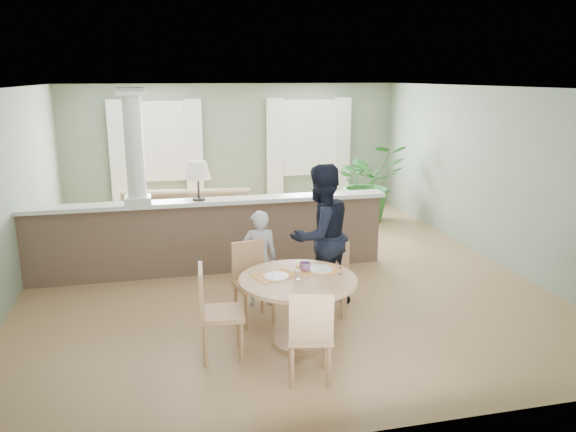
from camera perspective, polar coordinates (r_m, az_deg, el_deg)
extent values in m
plane|color=#A88458|center=(8.45, -1.49, -5.68)|extent=(8.00, 8.00, 0.00)
cube|color=gray|center=(11.99, -5.48, 6.80)|extent=(7.00, 0.02, 2.70)
cube|color=gray|center=(8.15, -26.42, 1.96)|extent=(0.02, 8.00, 2.70)
cube|color=gray|center=(9.43, 19.80, 4.07)|extent=(0.02, 8.00, 2.70)
cube|color=gray|center=(4.38, 9.23, -6.19)|extent=(7.00, 0.02, 2.70)
cube|color=white|center=(7.95, -1.62, 12.96)|extent=(7.00, 8.00, 0.02)
cube|color=white|center=(11.83, -13.24, 7.37)|extent=(1.10, 0.02, 1.50)
cube|color=white|center=(11.80, -13.24, 7.36)|extent=(1.22, 0.04, 1.62)
cube|color=white|center=(12.26, 2.02, 7.96)|extent=(1.10, 0.02, 1.50)
cube|color=white|center=(12.23, 2.05, 7.94)|extent=(1.22, 0.04, 1.62)
cube|color=white|center=(11.80, -16.81, 5.66)|extent=(0.35, 0.10, 2.30)
cube|color=white|center=(11.80, -9.50, 6.07)|extent=(0.35, 0.10, 2.30)
cube|color=white|center=(12.03, -1.35, 6.41)|extent=(0.35, 0.10, 2.30)
cube|color=white|center=(12.42, 5.48, 6.59)|extent=(0.35, 0.10, 2.30)
cube|color=brown|center=(8.35, -7.86, -2.26)|extent=(5.20, 0.22, 1.05)
cube|color=white|center=(8.21, -7.99, 1.46)|extent=(5.32, 0.36, 0.06)
cube|color=white|center=(8.17, -15.00, 1.62)|extent=(0.36, 0.36, 0.10)
cylinder|color=white|center=(8.05, -15.34, 6.80)|extent=(0.26, 0.26, 1.39)
cube|color=white|center=(7.99, -15.69, 12.10)|extent=(0.38, 0.38, 0.10)
cylinder|color=black|center=(8.19, -9.04, 1.71)|extent=(0.18, 0.18, 0.03)
cylinder|color=black|center=(8.16, -9.08, 2.77)|extent=(0.03, 0.03, 0.28)
cone|color=white|center=(8.11, -9.16, 4.64)|extent=(0.36, 0.36, 0.26)
imported|color=#8B6B4B|center=(9.90, -10.37, -0.30)|extent=(3.11, 1.54, 0.87)
imported|color=#2C6B2B|center=(11.43, 8.20, 3.47)|extent=(1.54, 1.38, 1.56)
cylinder|color=tan|center=(6.29, 1.00, -12.71)|extent=(0.53, 0.53, 0.04)
cylinder|color=tan|center=(6.13, 1.02, -9.68)|extent=(0.14, 0.14, 0.68)
cylinder|color=tan|center=(6.00, 1.03, -6.51)|extent=(1.27, 1.27, 0.04)
cube|color=#B94229|center=(6.05, -1.37, -6.08)|extent=(0.53, 0.44, 0.01)
cube|color=#B94229|center=(6.25, 3.01, -5.43)|extent=(0.47, 0.35, 0.01)
cylinder|color=white|center=(6.02, -1.23, -6.09)|extent=(0.28, 0.28, 0.01)
cylinder|color=white|center=(6.24, 3.28, -5.37)|extent=(0.28, 0.28, 0.01)
cylinder|color=white|center=(5.95, 0.97, -5.96)|extent=(0.08, 0.08, 0.09)
cube|color=silver|center=(5.95, -1.51, -6.27)|extent=(0.07, 0.18, 0.00)
cube|color=silver|center=(5.94, -2.74, -6.46)|extent=(0.08, 0.22, 0.00)
cylinder|color=white|center=(6.12, 5.33, -5.58)|extent=(0.04, 0.04, 0.07)
cylinder|color=silver|center=(6.11, 5.34, -5.22)|extent=(0.04, 0.04, 0.01)
imported|color=blue|center=(6.19, 1.75, -5.17)|extent=(0.16, 0.16, 0.10)
cube|color=tan|center=(6.67, -3.49, -7.00)|extent=(0.50, 0.50, 0.05)
cylinder|color=tan|center=(6.56, -4.34, -9.66)|extent=(0.04, 0.04, 0.44)
cylinder|color=tan|center=(6.67, -1.52, -9.19)|extent=(0.04, 0.04, 0.44)
cylinder|color=tan|center=(6.86, -5.35, -8.59)|extent=(0.04, 0.04, 0.44)
cylinder|color=tan|center=(6.97, -2.64, -8.16)|extent=(0.04, 0.04, 0.44)
cube|color=tan|center=(6.76, -4.11, -4.45)|extent=(0.41, 0.12, 0.47)
cube|color=tan|center=(6.92, 4.49, -6.55)|extent=(0.52, 0.52, 0.05)
cylinder|color=tan|center=(6.87, 2.96, -8.65)|extent=(0.04, 0.04, 0.40)
cylinder|color=tan|center=(6.84, 5.64, -8.82)|extent=(0.04, 0.04, 0.40)
cylinder|color=tan|center=(7.16, 3.33, -7.68)|extent=(0.04, 0.04, 0.40)
cylinder|color=tan|center=(7.13, 5.89, -7.83)|extent=(0.04, 0.04, 0.40)
cube|color=tan|center=(7.01, 4.70, -4.25)|extent=(0.36, 0.19, 0.43)
cube|color=tan|center=(5.46, 2.18, -11.97)|extent=(0.50, 0.50, 0.05)
cylinder|color=tan|center=(5.73, 3.79, -13.31)|extent=(0.04, 0.04, 0.44)
cylinder|color=tan|center=(5.71, 0.24, -13.41)|extent=(0.04, 0.04, 0.44)
cylinder|color=tan|center=(5.43, 4.19, -14.99)|extent=(0.04, 0.04, 0.44)
cylinder|color=tan|center=(5.41, 0.41, -15.10)|extent=(0.04, 0.04, 0.44)
cube|color=tan|center=(5.18, 2.37, -10.38)|extent=(0.41, 0.12, 0.47)
cube|color=tan|center=(5.89, -6.72, -9.83)|extent=(0.48, 0.48, 0.05)
cylinder|color=tan|center=(5.84, -4.75, -12.71)|extent=(0.04, 0.04, 0.46)
cylinder|color=tan|center=(6.16, -5.02, -11.20)|extent=(0.04, 0.04, 0.46)
cylinder|color=tan|center=(5.83, -8.38, -12.87)|extent=(0.04, 0.04, 0.46)
cylinder|color=tan|center=(6.15, -8.44, -11.35)|extent=(0.04, 0.04, 0.46)
cube|color=tan|center=(5.78, -8.81, -7.50)|extent=(0.07, 0.43, 0.49)
imported|color=#ACACB1|center=(7.08, -2.91, -4.34)|extent=(0.47, 0.32, 1.24)
imported|color=black|center=(7.01, 3.32, -2.06)|extent=(1.09, 0.99, 1.82)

